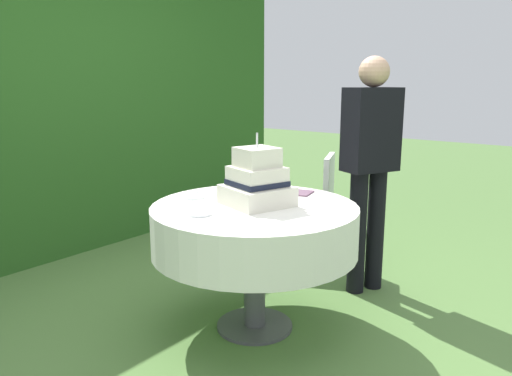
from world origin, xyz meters
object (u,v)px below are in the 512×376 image
cake_table (255,229)px  garden_chair (315,200)px  serving_plate_near (235,193)px  napkin_stack (299,193)px  serving_plate_left (205,191)px  serving_plate_right (199,214)px  standing_person (370,159)px  serving_plate_far (194,197)px  wedding_cake (258,182)px

cake_table → garden_chair: bearing=13.3°
cake_table → serving_plate_near: (0.15, 0.27, 0.14)m
cake_table → napkin_stack: 0.44m
cake_table → serving_plate_left: bearing=81.3°
serving_plate_right → standing_person: 1.31m
serving_plate_far → garden_chair: 1.19m
serving_plate_near → serving_plate_left: bearing=113.1°
serving_plate_left → garden_chair: size_ratio=0.13×
serving_plate_far → garden_chair: size_ratio=0.15×
wedding_cake → napkin_stack: 0.41m
wedding_cake → serving_plate_near: (0.12, 0.27, -0.12)m
serving_plate_far → serving_plate_near: bearing=-28.9°
serving_plate_far → napkin_stack: (0.50, -0.42, -0.00)m
wedding_cake → napkin_stack: size_ratio=2.64×
serving_plate_right → napkin_stack: 0.76m
serving_plate_left → wedding_cake: bearing=-95.5°
cake_table → standing_person: (0.91, -0.26, 0.32)m
serving_plate_far → serving_plate_left: size_ratio=1.15×
serving_plate_far → napkin_stack: serving_plate_far is taller
cake_table → serving_plate_right: (-0.33, 0.11, 0.14)m
napkin_stack → standing_person: 0.58m
wedding_cake → standing_person: (0.89, -0.26, 0.05)m
wedding_cake → garden_chair: size_ratio=0.47×
cake_table → serving_plate_right: bearing=162.3°
cake_table → napkin_stack: bearing=-3.5°
wedding_cake → standing_person: standing_person is taller
serving_plate_far → standing_person: bearing=-33.5°
serving_plate_left → standing_person: 1.12m
serving_plate_far → serving_plate_left: 0.16m
serving_plate_left → serving_plate_right: (-0.40, -0.35, 0.00)m
serving_plate_near → serving_plate_right: same height
cake_table → serving_plate_far: (-0.08, 0.40, 0.14)m
serving_plate_far → cake_table: bearing=-78.4°
serving_plate_near → napkin_stack: serving_plate_near is taller
serving_plate_far → standing_person: standing_person is taller
garden_chair → cake_table: bearing=-166.7°
serving_plate_left → garden_chair: 1.05m
garden_chair → serving_plate_far: bearing=172.9°
serving_plate_near → serving_plate_left: 0.20m
serving_plate_near → wedding_cake: bearing=-114.2°
serving_plate_far → serving_plate_left: (0.15, 0.06, 0.00)m
wedding_cake → garden_chair: bearing=13.7°
serving_plate_left → standing_person: (0.85, -0.72, 0.17)m
napkin_stack → serving_plate_left: bearing=125.6°
napkin_stack → serving_plate_far: bearing=139.5°
serving_plate_near → standing_person: bearing=-34.8°
serving_plate_left → serving_plate_right: same height
wedding_cake → serving_plate_right: bearing=163.1°
cake_table → napkin_stack: size_ratio=7.44×
serving_plate_near → garden_chair: garden_chair is taller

